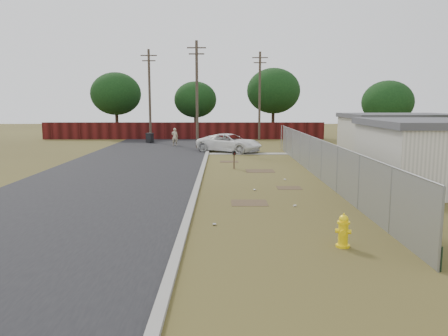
{
  "coord_description": "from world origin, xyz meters",
  "views": [
    {
      "loc": [
        -1.85,
        -21.51,
        3.84
      ],
      "look_at": [
        -1.78,
        -3.18,
        1.1
      ],
      "focal_mm": 35.0,
      "sensor_mm": 36.0,
      "label": 1
    }
  ],
  "objects_px": {
    "pickup_truck": "(230,143)",
    "pedestrian": "(175,137)",
    "mailbox": "(234,154)",
    "fire_hydrant": "(343,231)",
    "trash_bin": "(150,138)"
  },
  "relations": [
    {
      "from": "fire_hydrant",
      "to": "mailbox",
      "type": "distance_m",
      "value": 14.29
    },
    {
      "from": "mailbox",
      "to": "pickup_truck",
      "type": "height_order",
      "value": "pickup_truck"
    },
    {
      "from": "pedestrian",
      "to": "trash_bin",
      "type": "height_order",
      "value": "pedestrian"
    },
    {
      "from": "fire_hydrant",
      "to": "pickup_truck",
      "type": "relative_size",
      "value": 0.18
    },
    {
      "from": "fire_hydrant",
      "to": "trash_bin",
      "type": "relative_size",
      "value": 0.97
    },
    {
      "from": "mailbox",
      "to": "trash_bin",
      "type": "height_order",
      "value": "mailbox"
    },
    {
      "from": "mailbox",
      "to": "pickup_truck",
      "type": "xyz_separation_m",
      "value": [
        -0.12,
        8.98,
        -0.14
      ]
    },
    {
      "from": "fire_hydrant",
      "to": "pedestrian",
      "type": "relative_size",
      "value": 0.58
    },
    {
      "from": "pedestrian",
      "to": "trash_bin",
      "type": "bearing_deg",
      "value": -41.61
    },
    {
      "from": "trash_bin",
      "to": "pickup_truck",
      "type": "bearing_deg",
      "value": -46.16
    },
    {
      "from": "pickup_truck",
      "to": "mailbox",
      "type": "bearing_deg",
      "value": -149.74
    },
    {
      "from": "pickup_truck",
      "to": "pedestrian",
      "type": "distance_m",
      "value": 7.01
    },
    {
      "from": "pedestrian",
      "to": "trash_bin",
      "type": "distance_m",
      "value": 4.0
    },
    {
      "from": "pickup_truck",
      "to": "trash_bin",
      "type": "xyz_separation_m",
      "value": [
        -7.62,
        7.93,
        -0.23
      ]
    },
    {
      "from": "pickup_truck",
      "to": "pedestrian",
      "type": "height_order",
      "value": "pedestrian"
    }
  ]
}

